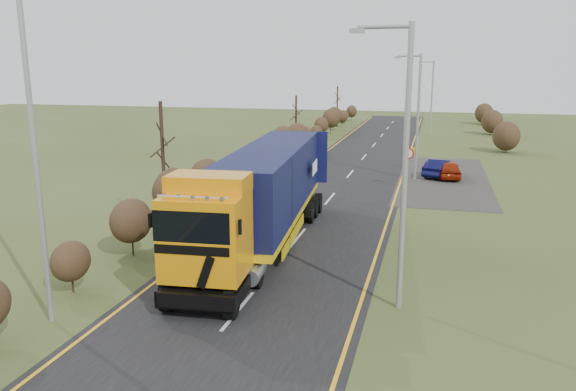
% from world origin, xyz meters
% --- Properties ---
extents(ground, '(160.00, 160.00, 0.00)m').
position_xyz_m(ground, '(0.00, 0.00, 0.00)').
color(ground, '#3B471E').
rests_on(ground, ground).
extents(road, '(8.00, 120.00, 0.02)m').
position_xyz_m(road, '(0.00, 10.00, 0.01)').
color(road, black).
rests_on(road, ground).
extents(layby, '(6.00, 18.00, 0.02)m').
position_xyz_m(layby, '(6.50, 20.00, 0.01)').
color(layby, '#292724').
rests_on(layby, ground).
extents(lane_markings, '(7.52, 116.00, 0.01)m').
position_xyz_m(lane_markings, '(0.00, 9.69, 0.03)').
color(lane_markings, '#F1A916').
rests_on(lane_markings, road).
extents(hedgerow, '(2.24, 102.04, 6.05)m').
position_xyz_m(hedgerow, '(-6.00, 7.89, 1.62)').
color(hedgerow, '#2F1D15').
rests_on(hedgerow, ground).
extents(lorry, '(3.63, 15.57, 4.29)m').
position_xyz_m(lorry, '(-1.10, 2.46, 2.43)').
color(lorry, black).
rests_on(lorry, ground).
extents(car_red_hatchback, '(1.89, 3.84, 1.26)m').
position_xyz_m(car_red_hatchback, '(6.79, 20.33, 0.63)').
color(car_red_hatchback, maroon).
rests_on(car_red_hatchback, ground).
extents(car_blue_sedan, '(2.48, 4.01, 1.25)m').
position_xyz_m(car_blue_sedan, '(6.25, 20.72, 0.62)').
color(car_blue_sedan, '#090934').
rests_on(car_blue_sedan, ground).
extents(streetlight_near, '(1.89, 0.18, 8.88)m').
position_xyz_m(streetlight_near, '(4.81, -2.42, 4.89)').
color(streetlight_near, '#9C9EA1').
rests_on(streetlight_near, ground).
extents(streetlight_mid, '(1.80, 0.18, 8.42)m').
position_xyz_m(streetlight_mid, '(4.50, 19.12, 4.62)').
color(streetlight_mid, '#9C9EA1').
rests_on(streetlight_mid, ground).
extents(streetlight_far, '(1.76, 0.18, 8.21)m').
position_xyz_m(streetlight_far, '(5.14, 44.28, 4.50)').
color(streetlight_far, '#9C9EA1').
rests_on(streetlight_far, ground).
extents(left_pole, '(0.16, 0.16, 10.68)m').
position_xyz_m(left_pole, '(-5.27, -6.13, 5.34)').
color(left_pole, '#9C9EA1').
rests_on(left_pole, ground).
extents(speed_sign, '(0.72, 0.10, 2.60)m').
position_xyz_m(speed_sign, '(4.20, 16.20, 1.84)').
color(speed_sign, '#9C9EA1').
rests_on(speed_sign, ground).
extents(warning_board, '(0.65, 0.11, 1.71)m').
position_xyz_m(warning_board, '(4.32, 23.50, 1.02)').
color(warning_board, '#9C9EA1').
rests_on(warning_board, ground).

